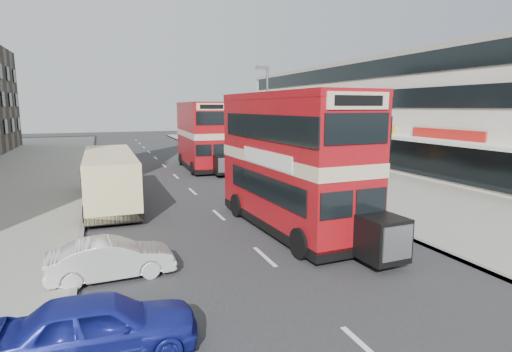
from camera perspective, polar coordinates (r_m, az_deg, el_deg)
name	(u,v)px	position (r m, az deg, el deg)	size (l,w,h in m)	color
ground	(289,279)	(13.01, 4.59, -14.00)	(160.00, 160.00, 0.00)	#28282B
road_surface	(176,176)	(31.62, -11.03, -0.05)	(12.00, 90.00, 0.01)	#28282B
pavement_right	(317,167)	(35.59, 8.37, 1.21)	(12.00, 90.00, 0.15)	gray
kerb_left	(89,180)	(31.20, -22.13, -0.58)	(0.20, 90.00, 0.16)	gray
kerb_right	(252,171)	(33.15, -0.59, 0.69)	(0.20, 90.00, 0.16)	gray
commercial_row	(381,112)	(41.27, 16.97, 8.48)	(9.90, 46.20, 9.30)	beige
street_lamp	(266,112)	(31.04, 1.42, 8.82)	(1.00, 0.20, 8.12)	slate
bus_main	(291,161)	(17.27, 4.93, 2.03)	(3.27, 10.19, 5.58)	black
bus_second	(201,135)	(34.87, -7.60, 5.61)	(2.94, 9.83, 5.37)	black
coach	(110,176)	(23.30, -19.53, -0.05)	(2.55, 9.74, 2.58)	black
car_left_near	(100,326)	(9.70, -20.74, -18.81)	(1.62, 4.03, 1.37)	navy
car_left_front	(112,259)	(13.56, -19.35, -10.74)	(1.30, 3.73, 1.23)	silver
car_right_a	(268,174)	(27.69, 1.69, 0.26)	(2.00, 4.92, 1.43)	maroon
car_right_b	(229,162)	(34.26, -3.69, 1.92)	(2.13, 4.62, 1.28)	orange
pedestrian_near	(305,171)	(27.18, 6.82, 0.72)	(0.66, 0.45, 1.78)	gray
pedestrian_far	(242,145)	(44.77, -1.96, 4.37)	(1.15, 0.48, 1.97)	gray
cyclist	(217,160)	(34.93, -5.48, 2.16)	(0.68, 1.95, 2.14)	gray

